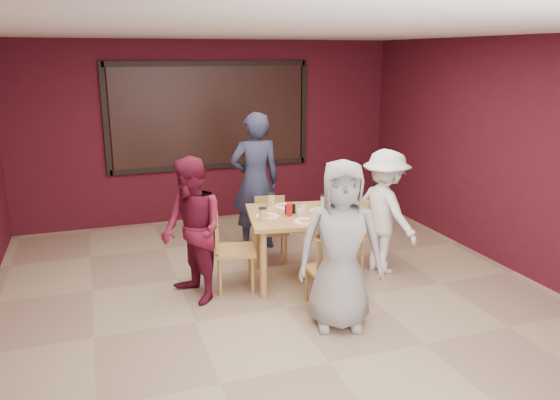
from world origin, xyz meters
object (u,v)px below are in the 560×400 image
object	(u,v)px
dining_table	(295,223)
diner_left	(192,231)
chair_right	(346,231)
chair_back	(271,225)
diner_back	(255,181)
chair_front	(330,267)
chair_left	(228,245)
diner_right	(385,212)
diner_front	(341,246)

from	to	relation	value
dining_table	diner_left	world-z (taller)	diner_left
dining_table	chair_right	size ratio (longest dim) A/B	1.33
chair_back	diner_back	xyz separation A→B (m)	(-0.06, 0.47, 0.47)
chair_front	diner_left	bearing A→B (deg)	152.41
dining_table	chair_left	xyz separation A→B (m)	(-0.78, 0.04, -0.19)
chair_back	diner_right	size ratio (longest dim) A/B	0.54
chair_front	diner_left	size ratio (longest dim) A/B	0.51
diner_back	diner_right	bearing A→B (deg)	135.51
chair_back	chair_left	bearing A→B (deg)	-135.22
diner_back	diner_left	world-z (taller)	diner_back
diner_front	chair_back	bearing A→B (deg)	109.68
dining_table	diner_front	size ratio (longest dim) A/B	0.73
dining_table	chair_front	xyz separation A→B (m)	(0.09, -0.78, -0.26)
diner_front	diner_back	world-z (taller)	diner_back
dining_table	diner_right	bearing A→B (deg)	-3.51
dining_table	chair_right	xyz separation A→B (m)	(0.70, 0.08, -0.20)
dining_table	chair_left	size ratio (longest dim) A/B	1.32
chair_front	chair_back	xyz separation A→B (m)	(-0.12, 1.57, 0.00)
chair_front	chair_left	distance (m)	1.20
diner_right	chair_back	bearing A→B (deg)	40.73
dining_table	chair_front	world-z (taller)	dining_table
chair_left	diner_front	distance (m)	1.48
chair_back	chair_left	size ratio (longest dim) A/B	0.88
chair_front	chair_right	distance (m)	1.06
chair_back	diner_front	distance (m)	1.98
chair_left	diner_right	world-z (taller)	diner_right
dining_table	diner_left	distance (m)	1.20
dining_table	chair_back	distance (m)	0.83
chair_front	chair_back	bearing A→B (deg)	94.42
chair_left	chair_back	bearing A→B (deg)	44.78
diner_back	diner_right	xyz separation A→B (m)	(1.22, -1.33, -0.18)
diner_back	chair_back	bearing A→B (deg)	100.37
chair_right	diner_front	size ratio (longest dim) A/B	0.55
chair_left	chair_right	world-z (taller)	chair_left
chair_back	diner_back	size ratio (longest dim) A/B	0.44
chair_front	diner_left	distance (m)	1.49
chair_right	diner_front	bearing A→B (deg)	-118.39
diner_front	diner_right	xyz separation A→B (m)	(1.10, 1.09, -0.07)
chair_front	diner_front	distance (m)	0.54
chair_back	diner_right	xyz separation A→B (m)	(1.16, -0.85, 0.29)
chair_left	diner_right	distance (m)	1.93
chair_back	dining_table	bearing A→B (deg)	-87.90
diner_front	diner_right	distance (m)	1.55
chair_front	diner_front	xyz separation A→B (m)	(-0.06, -0.38, 0.37)
diner_front	diner_left	world-z (taller)	diner_front
chair_back	diner_right	distance (m)	1.47
chair_right	chair_front	bearing A→B (deg)	-125.17
dining_table	chair_left	distance (m)	0.81
chair_front	diner_front	world-z (taller)	diner_front
diner_right	diner_back	bearing A→B (deg)	29.73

